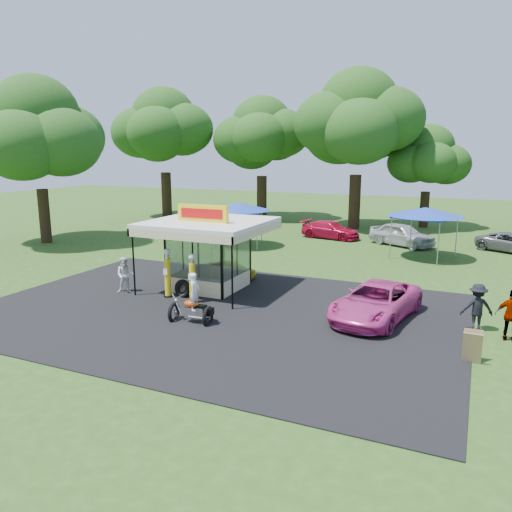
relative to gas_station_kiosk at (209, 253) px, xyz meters
The scene contains 22 objects.
ground 5.67m from the gas_station_kiosk, 68.18° to the right, with size 120.00×120.00×0.00m, color #244816.
asphalt_apron 4.01m from the gas_station_kiosk, 56.26° to the right, with size 20.00×14.00×0.04m, color black.
gas_station_kiosk is the anchor object (origin of this frame).
gas_pump_left 2.44m from the gas_station_kiosk, 115.17° to the right, with size 0.43×0.43×2.30m.
gas_pump_right 2.55m from the gas_station_kiosk, 78.18° to the right, with size 0.42×0.42×2.25m.
motorcycle 5.12m from the gas_station_kiosk, 67.72° to the right, with size 1.82×0.97×2.12m.
spare_tires 2.30m from the gas_station_kiosk, 103.47° to the right, with size 0.98×0.63×0.83m.
a_frame_sign 12.76m from the gas_station_kiosk, 19.33° to the right, with size 0.59×0.52×1.04m.
kiosk_car 2.56m from the gas_station_kiosk, 90.00° to the left, with size 1.13×2.82×0.96m, color yellow.
pink_sedan 8.50m from the gas_station_kiosk, ahead, with size 2.42×5.25×1.46m, color #D2398F.
spectator_west 4.11m from the gas_station_kiosk, 145.36° to the right, with size 0.84×0.66×1.74m, color white.
spectator_east_a 12.12m from the gas_station_kiosk, ahead, with size 1.17×0.68×1.82m, color black.
spectator_east_b 13.31m from the gas_station_kiosk, ahead, with size 1.11×0.46×1.89m, color gray.
bg_car_b 16.37m from the gas_station_kiosk, 84.77° to the left, with size 1.87×4.59×1.33m, color #B30D2F.
bg_car_c 16.92m from the gas_station_kiosk, 65.73° to the left, with size 1.91×4.75×1.62m, color #AEAFB3.
tent_west 11.10m from the gas_station_kiosk, 108.46° to the left, with size 4.40×4.40×3.08m.
tent_east 14.62m from the gas_station_kiosk, 52.92° to the left, with size 4.60×4.60×3.22m.
oak_far_a 28.76m from the gas_station_kiosk, 128.28° to the left, with size 10.52×10.52×12.47m.
oak_far_b 26.70m from the gas_station_kiosk, 107.90° to the left, with size 9.68×9.68×11.54m.
oak_far_c 22.93m from the gas_station_kiosk, 84.88° to the left, with size 11.08×11.08×13.06m.
oak_far_d 26.53m from the gas_station_kiosk, 73.64° to the left, with size 7.27×7.27×8.66m.
oak_near 18.96m from the gas_station_kiosk, 160.72° to the left, with size 10.07×10.07×11.59m.
Camera 1 is at (9.80, -15.69, 6.69)m, focal length 35.00 mm.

